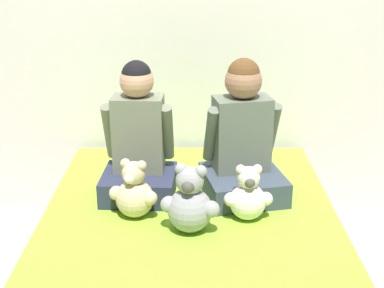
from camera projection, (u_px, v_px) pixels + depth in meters
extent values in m
cube|color=silver|center=(193.00, 1.00, 2.87)|extent=(8.00, 0.06, 2.50)
cube|color=white|center=(192.00, 263.00, 2.25)|extent=(1.28, 1.88, 0.23)
cube|color=#8CC633|center=(192.00, 236.00, 2.20)|extent=(1.29, 1.90, 0.03)
cube|color=#282D47|center=(141.00, 184.00, 2.49)|extent=(0.35, 0.32, 0.12)
cube|color=slate|center=(141.00, 134.00, 2.45)|extent=(0.24, 0.15, 0.36)
sphere|color=tan|center=(139.00, 81.00, 2.36)|extent=(0.15, 0.15, 0.15)
sphere|color=black|center=(138.00, 75.00, 2.35)|extent=(0.13, 0.13, 0.13)
cylinder|color=slate|center=(112.00, 131.00, 2.45)|extent=(0.06, 0.15, 0.29)
cylinder|color=slate|center=(169.00, 132.00, 2.44)|extent=(0.06, 0.15, 0.29)
cube|color=#384251|center=(245.00, 184.00, 2.49)|extent=(0.41, 0.41, 0.12)
cube|color=#5B6656|center=(243.00, 134.00, 2.45)|extent=(0.28, 0.20, 0.35)
sphere|color=#9E7051|center=(245.00, 81.00, 2.36)|extent=(0.17, 0.17, 0.17)
sphere|color=brown|center=(246.00, 75.00, 2.35)|extent=(0.15, 0.15, 0.15)
cylinder|color=#5B6656|center=(213.00, 134.00, 2.42)|extent=(0.09, 0.16, 0.28)
cylinder|color=#5B6656|center=(273.00, 130.00, 2.48)|extent=(0.09, 0.16, 0.28)
sphere|color=#D1B78E|center=(137.00, 198.00, 2.31)|extent=(0.17, 0.17, 0.17)
sphere|color=#D1B78E|center=(136.00, 173.00, 2.26)|extent=(0.10, 0.10, 0.10)
sphere|color=white|center=(131.00, 178.00, 2.23)|extent=(0.05, 0.05, 0.05)
sphere|color=#D1B78E|center=(127.00, 163.00, 2.26)|extent=(0.04, 0.04, 0.04)
sphere|color=#D1B78E|center=(143.00, 165.00, 2.24)|extent=(0.04, 0.04, 0.04)
sphere|color=#D1B78E|center=(118.00, 193.00, 2.31)|extent=(0.06, 0.06, 0.06)
sphere|color=#D1B78E|center=(152.00, 198.00, 2.26)|extent=(0.06, 0.06, 0.06)
sphere|color=silver|center=(250.00, 202.00, 2.28)|extent=(0.16, 0.16, 0.16)
sphere|color=silver|center=(251.00, 178.00, 2.24)|extent=(0.10, 0.10, 0.10)
sphere|color=#4C4742|center=(252.00, 183.00, 2.21)|extent=(0.04, 0.04, 0.04)
sphere|color=silver|center=(243.00, 170.00, 2.23)|extent=(0.04, 0.04, 0.04)
sphere|color=silver|center=(259.00, 169.00, 2.23)|extent=(0.04, 0.04, 0.04)
sphere|color=silver|center=(233.00, 200.00, 2.26)|extent=(0.06, 0.06, 0.06)
sphere|color=silver|center=(268.00, 199.00, 2.27)|extent=(0.06, 0.06, 0.06)
sphere|color=#939399|center=(193.00, 210.00, 2.19)|extent=(0.19, 0.19, 0.19)
sphere|color=#939399|center=(193.00, 180.00, 2.14)|extent=(0.12, 0.12, 0.12)
sphere|color=#4C4742|center=(190.00, 187.00, 2.10)|extent=(0.05, 0.05, 0.05)
sphere|color=#939399|center=(183.00, 169.00, 2.13)|extent=(0.05, 0.05, 0.05)
sphere|color=#939399|center=(203.00, 171.00, 2.11)|extent=(0.05, 0.05, 0.05)
sphere|color=#939399|center=(171.00, 204.00, 2.18)|extent=(0.07, 0.07, 0.07)
sphere|color=#939399|center=(213.00, 209.00, 2.14)|extent=(0.07, 0.07, 0.07)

